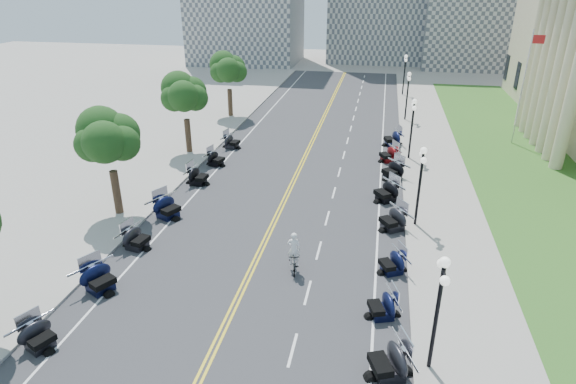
# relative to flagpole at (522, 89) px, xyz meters

# --- Properties ---
(ground) EXTENTS (160.00, 160.00, 0.00)m
(ground) POSITION_rel_flagpole_xyz_m (-18.00, -22.00, -5.00)
(ground) COLOR gray
(road) EXTENTS (16.00, 90.00, 0.01)m
(road) POSITION_rel_flagpole_xyz_m (-18.00, -12.00, -5.00)
(road) COLOR #333335
(road) RESTS_ON ground
(centerline_yellow_a) EXTENTS (0.12, 90.00, 0.00)m
(centerline_yellow_a) POSITION_rel_flagpole_xyz_m (-18.12, -12.00, -4.99)
(centerline_yellow_a) COLOR yellow
(centerline_yellow_a) RESTS_ON road
(centerline_yellow_b) EXTENTS (0.12, 90.00, 0.00)m
(centerline_yellow_b) POSITION_rel_flagpole_xyz_m (-17.88, -12.00, -4.99)
(centerline_yellow_b) COLOR yellow
(centerline_yellow_b) RESTS_ON road
(edge_line_north) EXTENTS (0.12, 90.00, 0.00)m
(edge_line_north) POSITION_rel_flagpole_xyz_m (-11.60, -12.00, -4.99)
(edge_line_north) COLOR white
(edge_line_north) RESTS_ON road
(edge_line_south) EXTENTS (0.12, 90.00, 0.00)m
(edge_line_south) POSITION_rel_flagpole_xyz_m (-24.40, -12.00, -4.99)
(edge_line_south) COLOR white
(edge_line_south) RESTS_ON road
(lane_dash_4) EXTENTS (0.12, 2.00, 0.00)m
(lane_dash_4) POSITION_rel_flagpole_xyz_m (-14.80, -30.00, -4.99)
(lane_dash_4) COLOR white
(lane_dash_4) RESTS_ON road
(lane_dash_5) EXTENTS (0.12, 2.00, 0.00)m
(lane_dash_5) POSITION_rel_flagpole_xyz_m (-14.80, -26.00, -4.99)
(lane_dash_5) COLOR white
(lane_dash_5) RESTS_ON road
(lane_dash_6) EXTENTS (0.12, 2.00, 0.00)m
(lane_dash_6) POSITION_rel_flagpole_xyz_m (-14.80, -22.00, -4.99)
(lane_dash_6) COLOR white
(lane_dash_6) RESTS_ON road
(lane_dash_7) EXTENTS (0.12, 2.00, 0.00)m
(lane_dash_7) POSITION_rel_flagpole_xyz_m (-14.80, -18.00, -4.99)
(lane_dash_7) COLOR white
(lane_dash_7) RESTS_ON road
(lane_dash_8) EXTENTS (0.12, 2.00, 0.00)m
(lane_dash_8) POSITION_rel_flagpole_xyz_m (-14.80, -14.00, -4.99)
(lane_dash_8) COLOR white
(lane_dash_8) RESTS_ON road
(lane_dash_9) EXTENTS (0.12, 2.00, 0.00)m
(lane_dash_9) POSITION_rel_flagpole_xyz_m (-14.80, -10.00, -4.99)
(lane_dash_9) COLOR white
(lane_dash_9) RESTS_ON road
(lane_dash_10) EXTENTS (0.12, 2.00, 0.00)m
(lane_dash_10) POSITION_rel_flagpole_xyz_m (-14.80, -6.00, -4.99)
(lane_dash_10) COLOR white
(lane_dash_10) RESTS_ON road
(lane_dash_11) EXTENTS (0.12, 2.00, 0.00)m
(lane_dash_11) POSITION_rel_flagpole_xyz_m (-14.80, -2.00, -4.99)
(lane_dash_11) COLOR white
(lane_dash_11) RESTS_ON road
(lane_dash_12) EXTENTS (0.12, 2.00, 0.00)m
(lane_dash_12) POSITION_rel_flagpole_xyz_m (-14.80, 2.00, -4.99)
(lane_dash_12) COLOR white
(lane_dash_12) RESTS_ON road
(lane_dash_13) EXTENTS (0.12, 2.00, 0.00)m
(lane_dash_13) POSITION_rel_flagpole_xyz_m (-14.80, 6.00, -4.99)
(lane_dash_13) COLOR white
(lane_dash_13) RESTS_ON road
(lane_dash_14) EXTENTS (0.12, 2.00, 0.00)m
(lane_dash_14) POSITION_rel_flagpole_xyz_m (-14.80, 10.00, -4.99)
(lane_dash_14) COLOR white
(lane_dash_14) RESTS_ON road
(lane_dash_15) EXTENTS (0.12, 2.00, 0.00)m
(lane_dash_15) POSITION_rel_flagpole_xyz_m (-14.80, 14.00, -4.99)
(lane_dash_15) COLOR white
(lane_dash_15) RESTS_ON road
(lane_dash_16) EXTENTS (0.12, 2.00, 0.00)m
(lane_dash_16) POSITION_rel_flagpole_xyz_m (-14.80, 18.00, -4.99)
(lane_dash_16) COLOR white
(lane_dash_16) RESTS_ON road
(lane_dash_17) EXTENTS (0.12, 2.00, 0.00)m
(lane_dash_17) POSITION_rel_flagpole_xyz_m (-14.80, 22.00, -4.99)
(lane_dash_17) COLOR white
(lane_dash_17) RESTS_ON road
(lane_dash_18) EXTENTS (0.12, 2.00, 0.00)m
(lane_dash_18) POSITION_rel_flagpole_xyz_m (-14.80, 26.00, -4.99)
(lane_dash_18) COLOR white
(lane_dash_18) RESTS_ON road
(lane_dash_19) EXTENTS (0.12, 2.00, 0.00)m
(lane_dash_19) POSITION_rel_flagpole_xyz_m (-14.80, 30.00, -4.99)
(lane_dash_19) COLOR white
(lane_dash_19) RESTS_ON road
(sidewalk_north) EXTENTS (5.00, 90.00, 0.15)m
(sidewalk_north) POSITION_rel_flagpole_xyz_m (-7.50, -12.00, -4.92)
(sidewalk_north) COLOR #9E9991
(sidewalk_north) RESTS_ON ground
(sidewalk_south) EXTENTS (5.00, 90.00, 0.15)m
(sidewalk_south) POSITION_rel_flagpole_xyz_m (-28.50, -12.00, -4.92)
(sidewalk_south) COLOR #9E9991
(sidewalk_south) RESTS_ON ground
(lawn) EXTENTS (9.00, 60.00, 0.10)m
(lawn) POSITION_rel_flagpole_xyz_m (-0.50, -4.00, -4.95)
(lawn) COLOR #356023
(lawn) RESTS_ON ground
(street_lamp_1) EXTENTS (0.50, 1.20, 4.90)m
(street_lamp_1) POSITION_rel_flagpole_xyz_m (-9.40, -30.00, -2.40)
(street_lamp_1) COLOR black
(street_lamp_1) RESTS_ON sidewalk_north
(street_lamp_2) EXTENTS (0.50, 1.20, 4.90)m
(street_lamp_2) POSITION_rel_flagpole_xyz_m (-9.40, -18.00, -2.40)
(street_lamp_2) COLOR black
(street_lamp_2) RESTS_ON sidewalk_north
(street_lamp_3) EXTENTS (0.50, 1.20, 4.90)m
(street_lamp_3) POSITION_rel_flagpole_xyz_m (-9.40, -6.00, -2.40)
(street_lamp_3) COLOR black
(street_lamp_3) RESTS_ON sidewalk_north
(street_lamp_4) EXTENTS (0.50, 1.20, 4.90)m
(street_lamp_4) POSITION_rel_flagpole_xyz_m (-9.40, 6.00, -2.40)
(street_lamp_4) COLOR black
(street_lamp_4) RESTS_ON sidewalk_north
(street_lamp_5) EXTENTS (0.50, 1.20, 4.90)m
(street_lamp_5) POSITION_rel_flagpole_xyz_m (-9.40, 18.00, -2.40)
(street_lamp_5) COLOR black
(street_lamp_5) RESTS_ON sidewalk_north
(flagpole) EXTENTS (1.10, 0.20, 10.00)m
(flagpole) POSITION_rel_flagpole_xyz_m (0.00, 0.00, 0.00)
(flagpole) COLOR silver
(flagpole) RESTS_ON ground
(tree_2) EXTENTS (4.80, 4.80, 9.20)m
(tree_2) POSITION_rel_flagpole_xyz_m (-28.00, -20.00, -0.25)
(tree_2) COLOR #235619
(tree_2) RESTS_ON sidewalk_south
(tree_3) EXTENTS (4.80, 4.80, 9.20)m
(tree_3) POSITION_rel_flagpole_xyz_m (-28.00, -8.00, -0.25)
(tree_3) COLOR #235619
(tree_3) RESTS_ON sidewalk_south
(tree_4) EXTENTS (4.80, 4.80, 9.20)m
(tree_4) POSITION_rel_flagpole_xyz_m (-28.00, 4.00, -0.25)
(tree_4) COLOR #235619
(tree_4) RESTS_ON sidewalk_south
(motorcycle_n_3) EXTENTS (2.77, 2.77, 1.49)m
(motorcycle_n_3) POSITION_rel_flagpole_xyz_m (-10.96, -30.64, -4.26)
(motorcycle_n_3) COLOR black
(motorcycle_n_3) RESTS_ON road
(motorcycle_n_4) EXTENTS (2.29, 2.29, 1.26)m
(motorcycle_n_4) POSITION_rel_flagpole_xyz_m (-11.25, -27.11, -4.37)
(motorcycle_n_4) COLOR black
(motorcycle_n_4) RESTS_ON road
(motorcycle_n_5) EXTENTS (2.42, 2.42, 1.26)m
(motorcycle_n_5) POSITION_rel_flagpole_xyz_m (-10.81, -23.41, -4.37)
(motorcycle_n_5) COLOR black
(motorcycle_n_5) RESTS_ON road
(motorcycle_n_6) EXTENTS (2.91, 2.91, 1.47)m
(motorcycle_n_6) POSITION_rel_flagpole_xyz_m (-10.77, -18.69, -4.27)
(motorcycle_n_6) COLOR black
(motorcycle_n_6) RESTS_ON road
(motorcycle_n_7) EXTENTS (2.98, 2.98, 1.49)m
(motorcycle_n_7) POSITION_rel_flagpole_xyz_m (-11.19, -14.65, -4.26)
(motorcycle_n_7) COLOR black
(motorcycle_n_7) RESTS_ON road
(motorcycle_n_8) EXTENTS (2.95, 2.95, 1.46)m
(motorcycle_n_8) POSITION_rel_flagpole_xyz_m (-10.74, -10.54, -4.27)
(motorcycle_n_8) COLOR black
(motorcycle_n_8) RESTS_ON road
(motorcycle_n_9) EXTENTS (2.66, 2.66, 1.38)m
(motorcycle_n_9) POSITION_rel_flagpole_xyz_m (-11.06, -6.84, -4.31)
(motorcycle_n_9) COLOR #590A0C
(motorcycle_n_9) RESTS_ON road
(motorcycle_n_10) EXTENTS (2.72, 2.72, 1.50)m
(motorcycle_n_10) POSITION_rel_flagpole_xyz_m (-10.74, -2.62, -4.25)
(motorcycle_n_10) COLOR black
(motorcycle_n_10) RESTS_ON road
(motorcycle_s_3) EXTENTS (2.41, 2.41, 1.27)m
(motorcycle_s_3) POSITION_rel_flagpole_xyz_m (-25.06, -31.84, -4.36)
(motorcycle_s_3) COLOR black
(motorcycle_s_3) RESTS_ON road
(motorcycle_s_4) EXTENTS (2.83, 2.83, 1.46)m
(motorcycle_s_4) POSITION_rel_flagpole_xyz_m (-24.77, -27.72, -4.27)
(motorcycle_s_4) COLOR black
(motorcycle_s_4) RESTS_ON road
(motorcycle_s_5) EXTENTS (2.27, 2.27, 1.34)m
(motorcycle_s_5) POSITION_rel_flagpole_xyz_m (-24.90, -23.68, -4.33)
(motorcycle_s_5) COLOR black
(motorcycle_s_5) RESTS_ON road
(motorcycle_s_6) EXTENTS (2.85, 2.85, 1.49)m
(motorcycle_s_6) POSITION_rel_flagpole_xyz_m (-24.77, -19.78, -4.25)
(motorcycle_s_6) COLOR black
(motorcycle_s_6) RESTS_ON road
(motorcycle_s_7) EXTENTS (2.19, 2.19, 1.40)m
(motorcycle_s_7) POSITION_rel_flagpole_xyz_m (-24.79, -14.37, -4.30)
(motorcycle_s_7) COLOR black
(motorcycle_s_7) RESTS_ON road
(motorcycle_s_8) EXTENTS (2.21, 2.21, 1.27)m
(motorcycle_s_8) POSITION_rel_flagpole_xyz_m (-24.75, -10.43, -4.37)
(motorcycle_s_8) COLOR black
(motorcycle_s_8) RESTS_ON road
(motorcycle_s_9) EXTENTS (2.21, 2.21, 1.33)m
(motorcycle_s_9) POSITION_rel_flagpole_xyz_m (-24.76, -6.05, -4.34)
(motorcycle_s_9) COLOR black
(motorcycle_s_9) RESTS_ON road
(bicycle) EXTENTS (0.92, 1.96, 1.13)m
(bicycle) POSITION_rel_flagpole_xyz_m (-15.82, -24.23, -4.43)
(bicycle) COLOR #A51414
(bicycle) RESTS_ON road
(cyclist_rider) EXTENTS (0.69, 0.45, 1.89)m
(cyclist_rider) POSITION_rel_flagpole_xyz_m (-15.82, -24.23, -2.92)
(cyclist_rider) COLOR white
(cyclist_rider) RESTS_ON bicycle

